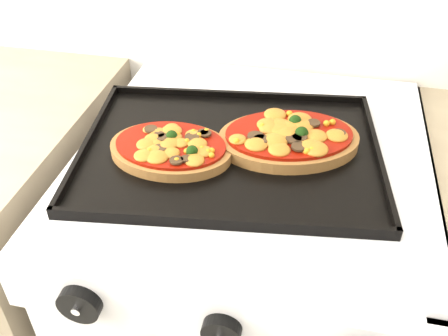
% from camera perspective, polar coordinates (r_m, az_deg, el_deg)
% --- Properties ---
extents(stove, '(0.60, 0.60, 0.91)m').
position_cam_1_polar(stove, '(1.18, 2.69, -15.81)').
color(stove, silver).
rests_on(stove, floor).
extents(control_panel, '(0.60, 0.02, 0.09)m').
position_cam_1_polar(control_panel, '(0.68, -1.12, -16.57)').
color(control_panel, silver).
rests_on(control_panel, stove).
extents(knob_left, '(0.06, 0.02, 0.06)m').
position_cam_1_polar(knob_left, '(0.71, -16.17, -14.75)').
color(knob_left, black).
rests_on(knob_left, control_panel).
extents(knob_center, '(0.05, 0.02, 0.05)m').
position_cam_1_polar(knob_center, '(0.66, -0.29, -18.16)').
color(knob_center, black).
rests_on(knob_center, control_panel).
extents(baking_tray, '(0.53, 0.42, 0.02)m').
position_cam_1_polar(baking_tray, '(0.83, 0.73, 2.18)').
color(baking_tray, black).
rests_on(baking_tray, stove).
extents(pizza_left, '(0.20, 0.15, 0.03)m').
position_cam_1_polar(pizza_left, '(0.82, -6.10, 2.36)').
color(pizza_left, olive).
rests_on(pizza_left, baking_tray).
extents(pizza_right, '(0.27, 0.22, 0.03)m').
position_cam_1_polar(pizza_right, '(0.84, 7.41, 3.51)').
color(pizza_right, olive).
rests_on(pizza_right, baking_tray).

